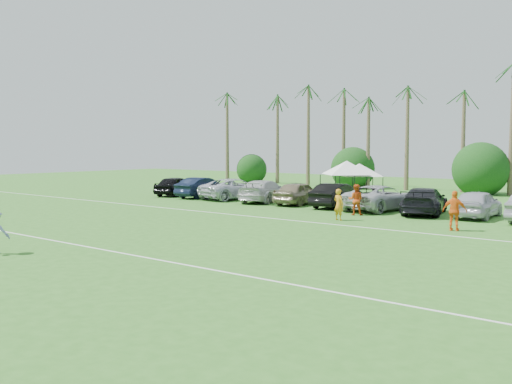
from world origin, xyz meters
The scene contains 27 objects.
ground centered at (0.00, 0.00, 0.00)m, with size 120.00×120.00×0.00m, color #2F6C20.
field_lines centered at (0.00, 8.00, 0.01)m, with size 80.00×12.10×0.01m.
palm_tree_0 centered at (-22.00, 38.00, 7.48)m, with size 2.40×2.40×8.90m.
palm_tree_1 centered at (-17.00, 38.00, 8.35)m, with size 2.40×2.40×9.90m.
palm_tree_2 centered at (-12.00, 38.00, 9.21)m, with size 2.40×2.40×10.90m.
palm_tree_3 centered at (-8.00, 38.00, 10.06)m, with size 2.40×2.40×11.90m.
palm_tree_4 centered at (-4.00, 38.00, 7.48)m, with size 2.40×2.40×8.90m.
palm_tree_5 centered at (0.00, 38.00, 8.35)m, with size 2.40×2.40×9.90m.
palm_tree_6 centered at (4.00, 38.00, 9.21)m, with size 2.40×2.40×10.90m.
palm_tree_7 centered at (8.00, 38.00, 10.06)m, with size 2.40×2.40×11.90m.
bush_tree_0 centered at (-19.00, 39.00, 1.80)m, with size 4.00×4.00×4.00m.
bush_tree_1 centered at (-6.00, 39.00, 1.80)m, with size 4.00×4.00×4.00m.
bush_tree_2 centered at (6.00, 39.00, 1.80)m, with size 4.00×4.00×4.00m.
sideline_player_a centered at (5.43, 15.68, 0.87)m, with size 0.64×0.42×1.74m, color orange.
sideline_player_b centered at (4.98, 18.41, 0.92)m, with size 0.89×0.69×1.84m, color #CF4917.
sideline_player_c centered at (11.81, 15.72, 0.97)m, with size 1.14×0.47×1.94m, color orange.
canopy_tent_left centered at (0.74, 26.63, 2.79)m, with size 4.02×4.02×3.26m.
canopy_tent_right centered at (0.29, 25.54, 3.01)m, with size 4.34×4.34×3.52m.
parked_car_0 centered at (-13.42, 21.24, 0.80)m, with size 1.90×4.72×1.61m, color black.
parked_car_1 centered at (-10.36, 21.25, 0.80)m, with size 1.70×4.88×1.61m, color black.
parked_car_2 centered at (-7.31, 21.69, 0.80)m, with size 2.67×5.79×1.61m, color silver.
parked_car_3 centered at (-4.25, 21.47, 0.80)m, with size 2.25×5.54×1.61m, color silver.
parked_car_4 centered at (-1.20, 21.49, 0.80)m, with size 1.90×4.72×1.61m, color gray.
parked_car_5 centered at (1.86, 21.46, 0.80)m, with size 1.70×4.88×1.61m, color black.
parked_car_6 centered at (4.92, 21.60, 0.80)m, with size 2.67×5.79×1.61m, color #B7B8BC.
parked_car_7 centered at (7.97, 21.39, 0.80)m, with size 2.25×5.54×1.61m, color black.
parked_car_8 centered at (11.03, 21.63, 0.80)m, with size 1.90×4.72×1.61m, color silver.
Camera 1 is at (21.38, -11.51, 4.04)m, focal length 40.00 mm.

